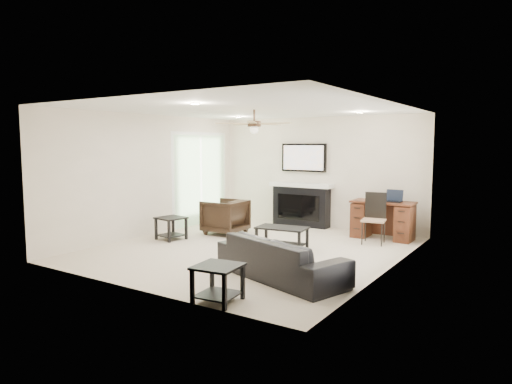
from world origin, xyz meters
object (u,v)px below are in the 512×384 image
armchair (225,217)px  fireplace_unit (301,185)px  coffee_table (282,238)px  sofa (281,258)px  desk (383,220)px

armchair → fireplace_unit: (0.90, 1.71, 0.59)m
armchair → coffee_table: bearing=70.6°
sofa → coffee_table: size_ratio=2.25×
coffee_table → armchair: bearing=154.8°
sofa → fireplace_unit: (-1.70, 3.86, 0.66)m
coffee_table → sofa: bearing=-67.9°
sofa → coffee_table: 1.84m
armchair → fireplace_unit: fireplace_unit is taller
fireplace_unit → sofa: bearing=-66.3°
sofa → fireplace_unit: bearing=-48.4°
fireplace_unit → desk: 2.16m
coffee_table → fireplace_unit: fireplace_unit is taller
desk → armchair: bearing=-155.9°
desk → fireplace_unit: bearing=169.1°
sofa → desk: desk is taller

